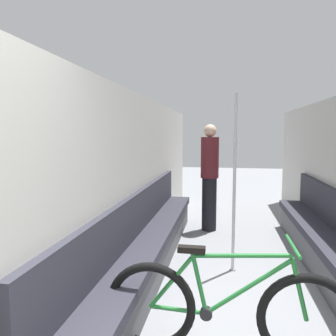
# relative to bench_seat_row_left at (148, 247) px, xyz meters

# --- Properties ---
(wall_left) EXTENTS (0.10, 8.89, 2.12)m
(wall_left) POSITION_rel_bench_seat_row_left_xyz_m (-0.23, 0.09, 0.74)
(wall_left) COLOR beige
(wall_left) RESTS_ON ground
(bench_seat_row_left) EXTENTS (0.41, 4.66, 0.95)m
(bench_seat_row_left) POSITION_rel_bench_seat_row_left_xyz_m (0.00, 0.00, 0.00)
(bench_seat_row_left) COLOR #4C4C51
(bench_seat_row_left) RESTS_ON ground
(bicycle) EXTENTS (1.80, 0.46, 0.88)m
(bicycle) POSITION_rel_bench_seat_row_left_xyz_m (0.88, -1.32, 0.04)
(bicycle) COLOR black
(bicycle) RESTS_ON ground
(grab_pole_near) EXTENTS (0.08, 0.08, 2.10)m
(grab_pole_near) POSITION_rel_bench_seat_row_left_xyz_m (0.98, 0.26, 0.70)
(grab_pole_near) COLOR gray
(grab_pole_near) RESTS_ON ground
(passenger_standing) EXTENTS (0.30, 0.30, 1.79)m
(passenger_standing) POSITION_rel_bench_seat_row_left_xyz_m (0.62, 1.87, 0.61)
(passenger_standing) COLOR black
(passenger_standing) RESTS_ON ground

